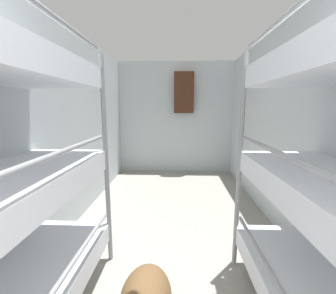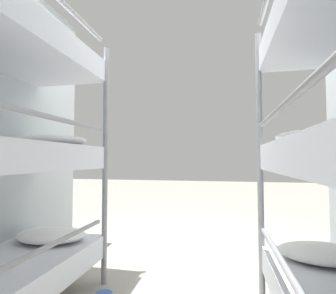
% 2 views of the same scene
% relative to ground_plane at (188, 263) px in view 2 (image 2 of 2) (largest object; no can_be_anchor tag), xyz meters
% --- Properties ---
extents(ground_plane, '(20.00, 20.00, 0.00)m').
position_rel_ground_plane_xyz_m(ground_plane, '(0.00, 0.00, 0.00)').
color(ground_plane, gray).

